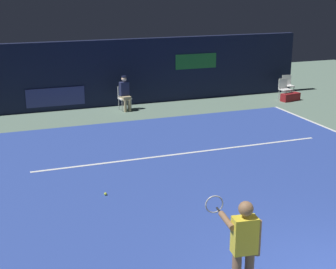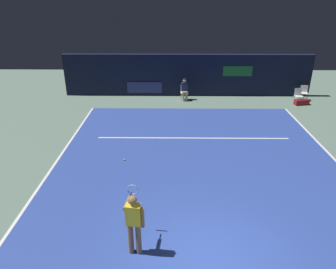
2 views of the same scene
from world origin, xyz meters
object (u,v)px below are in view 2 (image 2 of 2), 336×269
object	(u,v)px
courtside_chair_near	(299,95)
line_judge_on_chair	(185,89)
tennis_player	(134,221)
courtside_chair_far	(304,92)
tennis_ball	(124,160)
equipment_bag	(302,102)

from	to	relation	value
courtside_chair_near	line_judge_on_chair	bearing A→B (deg)	175.41
tennis_player	courtside_chair_far	xyz separation A→B (m)	(8.98, 12.50, -0.49)
line_judge_on_chair	courtside_chair_near	world-z (taller)	line_judge_on_chair
courtside_chair_far	tennis_ball	world-z (taller)	courtside_chair_far
equipment_bag	line_judge_on_chair	bearing A→B (deg)	162.03
line_judge_on_chair	courtside_chair_near	xyz separation A→B (m)	(6.73, -0.54, -0.18)
tennis_ball	equipment_bag	distance (m)	11.71
courtside_chair_far	tennis_player	bearing A→B (deg)	-125.70
courtside_chair_near	courtside_chair_far	size ratio (longest dim) A/B	1.00
tennis_ball	courtside_chair_near	bearing A→B (deg)	37.30
line_judge_on_chair	tennis_ball	xyz separation A→B (m)	(-2.63, -7.67, -0.64)
tennis_ball	tennis_player	bearing A→B (deg)	-78.76
line_judge_on_chair	equipment_bag	size ratio (longest dim) A/B	1.57
line_judge_on_chair	tennis_ball	bearing A→B (deg)	-108.96
courtside_chair_near	equipment_bag	xyz separation A→B (m)	(0.13, -0.28, -0.34)
tennis_ball	equipment_bag	xyz separation A→B (m)	(9.49, 6.85, 0.11)
line_judge_on_chair	courtside_chair_far	xyz separation A→B (m)	(7.29, 0.09, -0.18)
tennis_player	courtside_chair_near	bearing A→B (deg)	54.65
line_judge_on_chair	courtside_chair_far	distance (m)	7.29
equipment_bag	courtside_chair_near	bearing A→B (deg)	104.43
line_judge_on_chair	courtside_chair_far	world-z (taller)	line_judge_on_chair
tennis_player	line_judge_on_chair	xyz separation A→B (m)	(1.69, 12.41, -0.30)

